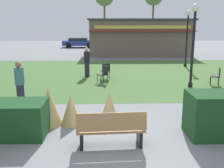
{
  "coord_description": "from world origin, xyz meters",
  "views": [
    {
      "loc": [
        -0.32,
        -6.29,
        3.03
      ],
      "look_at": [
        -0.07,
        2.24,
        1.04
      ],
      "focal_mm": 42.0,
      "sensor_mm": 36.0,
      "label": 1
    }
  ],
  "objects_px": {
    "cafe_chair_east": "(104,73)",
    "person_standing": "(20,84)",
    "lamppost_far": "(187,31)",
    "person_strolling": "(87,62)",
    "cafe_chair_west": "(106,70)",
    "parked_car_west_slot": "(79,42)",
    "food_kiosk": "(139,37)",
    "cafe_chair_center": "(217,75)",
    "park_bench": "(111,129)",
    "lamppost_mid": "(194,36)"
  },
  "relations": [
    {
      "from": "food_kiosk",
      "to": "person_standing",
      "type": "distance_m",
      "value": 17.6
    },
    {
      "from": "park_bench",
      "to": "parked_car_west_slot",
      "type": "bearing_deg",
      "value": 96.88
    },
    {
      "from": "lamppost_mid",
      "to": "cafe_chair_west",
      "type": "xyz_separation_m",
      "value": [
        -4.1,
        2.0,
        -1.94
      ]
    },
    {
      "from": "cafe_chair_center",
      "to": "park_bench",
      "type": "bearing_deg",
      "value": -129.67
    },
    {
      "from": "lamppost_far",
      "to": "food_kiosk",
      "type": "relative_size",
      "value": 0.4
    },
    {
      "from": "park_bench",
      "to": "food_kiosk",
      "type": "relative_size",
      "value": 0.18
    },
    {
      "from": "lamppost_far",
      "to": "person_strolling",
      "type": "bearing_deg",
      "value": -152.54
    },
    {
      "from": "cafe_chair_west",
      "to": "person_strolling",
      "type": "height_order",
      "value": "person_strolling"
    },
    {
      "from": "person_strolling",
      "to": "food_kiosk",
      "type": "bearing_deg",
      "value": -107.83
    },
    {
      "from": "cafe_chair_east",
      "to": "person_strolling",
      "type": "xyz_separation_m",
      "value": [
        -0.97,
        1.62,
        0.33
      ]
    },
    {
      "from": "park_bench",
      "to": "lamppost_mid",
      "type": "relative_size",
      "value": 0.44
    },
    {
      "from": "cafe_chair_east",
      "to": "cafe_chair_center",
      "type": "bearing_deg",
      "value": -7.07
    },
    {
      "from": "parked_car_west_slot",
      "to": "lamppost_mid",
      "type": "bearing_deg",
      "value": -71.16
    },
    {
      "from": "park_bench",
      "to": "person_strolling",
      "type": "distance_m",
      "value": 8.93
    },
    {
      "from": "person_strolling",
      "to": "parked_car_west_slot",
      "type": "relative_size",
      "value": 0.4
    },
    {
      "from": "food_kiosk",
      "to": "cafe_chair_east",
      "type": "height_order",
      "value": "food_kiosk"
    },
    {
      "from": "lamppost_far",
      "to": "parked_car_west_slot",
      "type": "relative_size",
      "value": 0.92
    },
    {
      "from": "park_bench",
      "to": "cafe_chair_west",
      "type": "xyz_separation_m",
      "value": [
        -0.09,
        8.22,
        0.05
      ]
    },
    {
      "from": "cafe_chair_east",
      "to": "person_standing",
      "type": "bearing_deg",
      "value": -128.13
    },
    {
      "from": "cafe_chair_east",
      "to": "cafe_chair_center",
      "type": "height_order",
      "value": "same"
    },
    {
      "from": "cafe_chair_west",
      "to": "cafe_chair_east",
      "type": "xyz_separation_m",
      "value": [
        -0.1,
        -0.99,
        0.0
      ]
    },
    {
      "from": "lamppost_mid",
      "to": "parked_car_west_slot",
      "type": "distance_m",
      "value": 22.89
    },
    {
      "from": "food_kiosk",
      "to": "cafe_chair_east",
      "type": "relative_size",
      "value": 11.0
    },
    {
      "from": "person_strolling",
      "to": "person_standing",
      "type": "bearing_deg",
      "value": 73.66
    },
    {
      "from": "lamppost_mid",
      "to": "parked_car_west_slot",
      "type": "bearing_deg",
      "value": 108.84
    },
    {
      "from": "lamppost_mid",
      "to": "person_standing",
      "type": "xyz_separation_m",
      "value": [
        -7.25,
        -2.88,
        -1.61
      ]
    },
    {
      "from": "cafe_chair_west",
      "to": "food_kiosk",
      "type": "bearing_deg",
      "value": 73.68
    },
    {
      "from": "parked_car_west_slot",
      "to": "park_bench",
      "type": "bearing_deg",
      "value": -83.12
    },
    {
      "from": "lamppost_far",
      "to": "food_kiosk",
      "type": "bearing_deg",
      "value": 108.05
    },
    {
      "from": "cafe_chair_center",
      "to": "parked_car_west_slot",
      "type": "height_order",
      "value": "parked_car_west_slot"
    },
    {
      "from": "lamppost_far",
      "to": "food_kiosk",
      "type": "xyz_separation_m",
      "value": [
        -2.37,
        7.29,
        -0.74
      ]
    },
    {
      "from": "lamppost_far",
      "to": "food_kiosk",
      "type": "height_order",
      "value": "lamppost_far"
    },
    {
      "from": "cafe_chair_east",
      "to": "person_standing",
      "type": "height_order",
      "value": "person_standing"
    },
    {
      "from": "park_bench",
      "to": "food_kiosk",
      "type": "height_order",
      "value": "food_kiosk"
    },
    {
      "from": "lamppost_far",
      "to": "person_strolling",
      "type": "distance_m",
      "value": 7.82
    },
    {
      "from": "food_kiosk",
      "to": "cafe_chair_west",
      "type": "xyz_separation_m",
      "value": [
        -3.35,
        -11.45,
        -1.2
      ]
    },
    {
      "from": "person_standing",
      "to": "parked_car_west_slot",
      "type": "distance_m",
      "value": 24.47
    },
    {
      "from": "food_kiosk",
      "to": "cafe_chair_west",
      "type": "distance_m",
      "value": 11.99
    },
    {
      "from": "food_kiosk",
      "to": "cafe_chair_center",
      "type": "xyz_separation_m",
      "value": [
        2.15,
        -13.13,
        -1.2
      ]
    },
    {
      "from": "park_bench",
      "to": "parked_car_west_slot",
      "type": "distance_m",
      "value": 28.01
    },
    {
      "from": "food_kiosk",
      "to": "lamppost_mid",
      "type": "bearing_deg",
      "value": -86.82
    },
    {
      "from": "park_bench",
      "to": "lamppost_far",
      "type": "xyz_separation_m",
      "value": [
        5.64,
        12.38,
        1.99
      ]
    },
    {
      "from": "food_kiosk",
      "to": "cafe_chair_center",
      "type": "height_order",
      "value": "food_kiosk"
    },
    {
      "from": "cafe_chair_center",
      "to": "food_kiosk",
      "type": "bearing_deg",
      "value": 99.32
    },
    {
      "from": "cafe_chair_west",
      "to": "parked_car_west_slot",
      "type": "distance_m",
      "value": 19.86
    },
    {
      "from": "food_kiosk",
      "to": "cafe_chair_east",
      "type": "bearing_deg",
      "value": -105.52
    },
    {
      "from": "cafe_chair_east",
      "to": "cafe_chair_center",
      "type": "xyz_separation_m",
      "value": [
        5.61,
        -0.7,
        0.0
      ]
    },
    {
      "from": "cafe_chair_east",
      "to": "person_standing",
      "type": "relative_size",
      "value": 0.53
    },
    {
      "from": "person_standing",
      "to": "parked_car_west_slot",
      "type": "bearing_deg",
      "value": -4.2
    },
    {
      "from": "cafe_chair_west",
      "to": "person_strolling",
      "type": "distance_m",
      "value": 1.28
    }
  ]
}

